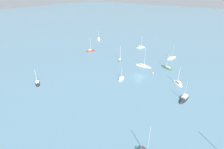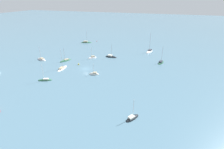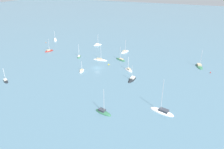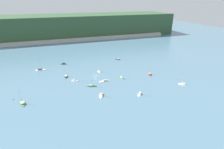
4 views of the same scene
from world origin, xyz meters
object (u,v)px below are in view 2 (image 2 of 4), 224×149
object	(u,v)px
sailboat_3	(66,61)
sailboat_4	(132,118)
sailboat_2	(45,80)
sailboat_12	(161,63)
sailboat_7	(94,74)
sailboat_11	(149,52)
mooring_buoy_1	(97,41)
sailboat_0	(111,57)
sailboat_8	(86,42)
mooring_buoy_2	(79,64)
sailboat_5	(42,60)
sailboat_1	(92,58)
sailboat_9	(62,69)

from	to	relation	value
sailboat_3	sailboat_4	distance (m)	58.94
sailboat_2	sailboat_12	world-z (taller)	sailboat_12
sailboat_7	sailboat_11	bearing A→B (deg)	-123.48
sailboat_3	mooring_buoy_1	size ratio (longest dim) A/B	15.23
sailboat_2	sailboat_0	bearing A→B (deg)	-136.29
sailboat_3	sailboat_8	world-z (taller)	sailboat_8
sailboat_4	sailboat_8	size ratio (longest dim) A/B	0.72
sailboat_2	mooring_buoy_2	bearing A→B (deg)	-125.27
sailboat_5	sailboat_12	xyz separation A→B (m)	(-16.70, 64.15, 0.06)
sailboat_2	sailboat_7	bearing A→B (deg)	-167.47
sailboat_0	sailboat_2	bearing A→B (deg)	-108.13
sailboat_1	sailboat_0	bearing A→B (deg)	154.77
sailboat_7	mooring_buoy_2	size ratio (longest dim) A/B	8.57
sailboat_0	mooring_buoy_2	world-z (taller)	sailboat_0
sailboat_12	sailboat_2	bearing A→B (deg)	143.17
sailboat_2	sailboat_3	distance (m)	24.48
sailboat_5	sailboat_9	size ratio (longest dim) A/B	0.84
sailboat_12	mooring_buoy_2	size ratio (longest dim) A/B	13.91
sailboat_2	sailboat_8	bearing A→B (deg)	-101.82
sailboat_4	sailboat_12	xyz separation A→B (m)	(-50.63, 4.17, 0.05)
mooring_buoy_2	sailboat_3	bearing A→B (deg)	-106.24
sailboat_0	sailboat_1	distance (m)	10.95
sailboat_4	sailboat_1	bearing A→B (deg)	65.82
sailboat_0	sailboat_5	world-z (taller)	sailboat_5
mooring_buoy_1	mooring_buoy_2	xyz separation A→B (m)	(49.38, 11.12, 0.08)
sailboat_8	sailboat_3	bearing A→B (deg)	-97.50
sailboat_4	sailboat_9	world-z (taller)	sailboat_9
sailboat_2	sailboat_3	size ratio (longest dim) A/B	0.96
sailboat_4	sailboat_8	world-z (taller)	sailboat_8
sailboat_0	mooring_buoy_2	xyz separation A→B (m)	(17.25, -11.91, 0.25)
sailboat_5	sailboat_8	world-z (taller)	sailboat_8
sailboat_1	sailboat_3	bearing A→B (deg)	-17.08
sailboat_7	sailboat_8	world-z (taller)	sailboat_8
sailboat_2	sailboat_8	size ratio (longest dim) A/B	0.83
sailboat_8	sailboat_0	bearing A→B (deg)	-60.28
sailboat_7	sailboat_12	xyz separation A→B (m)	(-25.46, 27.77, 0.06)
sailboat_0	sailboat_11	size ratio (longest dim) A/B	0.61
sailboat_9	sailboat_2	bearing A→B (deg)	177.94
sailboat_4	sailboat_3	bearing A→B (deg)	80.69
sailboat_7	mooring_buoy_1	bearing A→B (deg)	-77.57
sailboat_0	sailboat_4	world-z (taller)	sailboat_0
sailboat_3	mooring_buoy_1	bearing A→B (deg)	-153.90
sailboat_4	sailboat_12	size ratio (longest dim) A/B	0.72
sailboat_3	sailboat_5	bearing A→B (deg)	-54.28
sailboat_2	sailboat_9	world-z (taller)	sailboat_9
sailboat_4	mooring_buoy_1	size ratio (longest dim) A/B	12.80
sailboat_2	sailboat_8	world-z (taller)	sailboat_8
sailboat_2	mooring_buoy_1	xyz separation A→B (m)	(-70.46, -6.54, 0.19)
sailboat_11	mooring_buoy_1	distance (m)	45.29
sailboat_8	mooring_buoy_2	size ratio (longest dim) A/B	13.80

